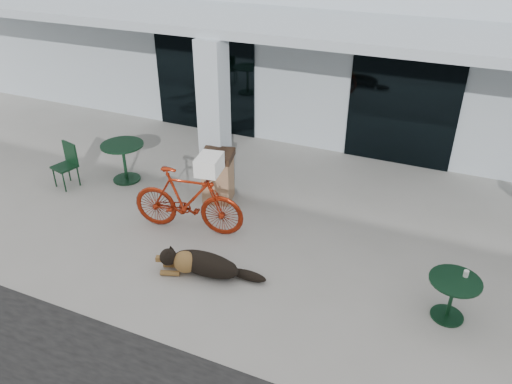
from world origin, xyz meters
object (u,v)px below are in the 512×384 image
at_px(cafe_table_far, 451,299).
at_px(trash_receptacle, 218,176).
at_px(cafe_table_near, 125,162).
at_px(cafe_chair_near, 64,166).
at_px(bicycle, 188,200).
at_px(dog, 206,263).

height_order(cafe_table_far, trash_receptacle, trash_receptacle).
xyz_separation_m(cafe_table_near, cafe_chair_near, (-0.98, -0.75, 0.05)).
height_order(bicycle, trash_receptacle, bicycle).
bearing_deg(dog, cafe_chair_near, 142.21).
relative_size(dog, cafe_table_near, 1.48).
xyz_separation_m(cafe_table_near, cafe_table_far, (6.87, -1.61, -0.08)).
relative_size(cafe_table_near, cafe_table_far, 1.24).
relative_size(dog, cafe_table_far, 1.84).
bearing_deg(cafe_chair_near, bicycle, 7.30).
distance_m(bicycle, trash_receptacle, 1.21).
distance_m(dog, trash_receptacle, 2.43).
xyz_separation_m(bicycle, cafe_chair_near, (-3.24, 0.39, -0.15)).
bearing_deg(cafe_table_far, trash_receptacle, 160.12).
bearing_deg(bicycle, cafe_chair_near, 74.12).
xyz_separation_m(cafe_chair_near, trash_receptacle, (3.22, 0.81, 0.05)).
xyz_separation_m(bicycle, trash_receptacle, (-0.01, 1.20, -0.10)).
bearing_deg(cafe_table_far, cafe_chair_near, 173.73).
relative_size(bicycle, cafe_table_near, 2.30).
height_order(cafe_table_near, cafe_table_far, cafe_table_near).
height_order(bicycle, dog, bicycle).
bearing_deg(bicycle, cafe_table_near, 54.27).
distance_m(cafe_table_far, trash_receptacle, 4.92).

